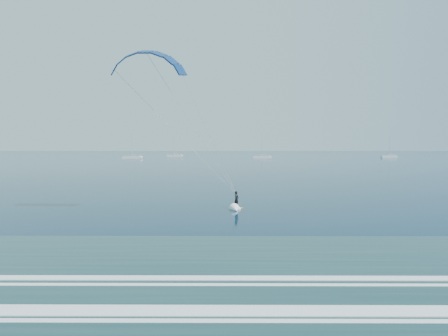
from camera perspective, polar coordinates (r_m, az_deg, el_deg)
kitesurfer_rig at (r=40.67m, az=-4.70°, el=6.31°), size 14.87×6.25×17.15m
sailboat_1 at (r=205.52m, az=-12.99°, el=1.51°), size 9.66×2.40×13.13m
sailboat_2 at (r=230.46m, az=-7.11°, el=1.75°), size 9.02×2.40×12.12m
sailboat_3 at (r=203.42m, az=5.42°, el=1.56°), size 9.09×2.40×12.56m
sailboat_4 at (r=229.58m, az=22.51°, el=1.52°), size 8.07×2.40×11.11m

